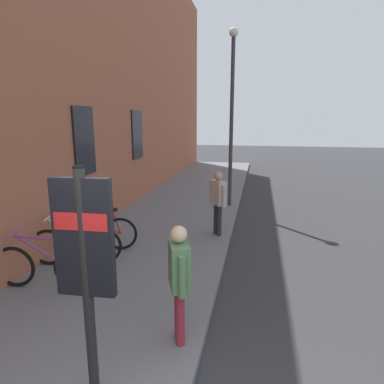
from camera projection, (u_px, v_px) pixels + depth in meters
ground at (272, 243)px, 7.97m from camera, size 60.00×60.00×0.00m
sidewalk_pavement at (180, 212)px, 10.40m from camera, size 24.00×3.50×0.12m
station_facade at (125, 62)px, 10.75m from camera, size 22.00×0.65×9.43m
bicycle_end_of_row at (45, 266)px, 5.52m from camera, size 0.48×1.77×0.97m
bicycle_under_window at (77, 245)px, 6.45m from camera, size 0.61×1.73×0.97m
bicycle_beside_lamp at (97, 233)px, 7.17m from camera, size 0.55×1.74×0.97m
transit_info_sign at (85, 254)px, 2.99m from camera, size 0.12×0.55×2.40m
pedestrian_crossing_street at (218, 197)px, 7.98m from camera, size 0.49×0.46×1.57m
pedestrian_near_bus at (179, 273)px, 4.07m from camera, size 0.56×0.37×1.55m
street_lamp at (232, 105)px, 10.30m from camera, size 0.28×0.28×5.46m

